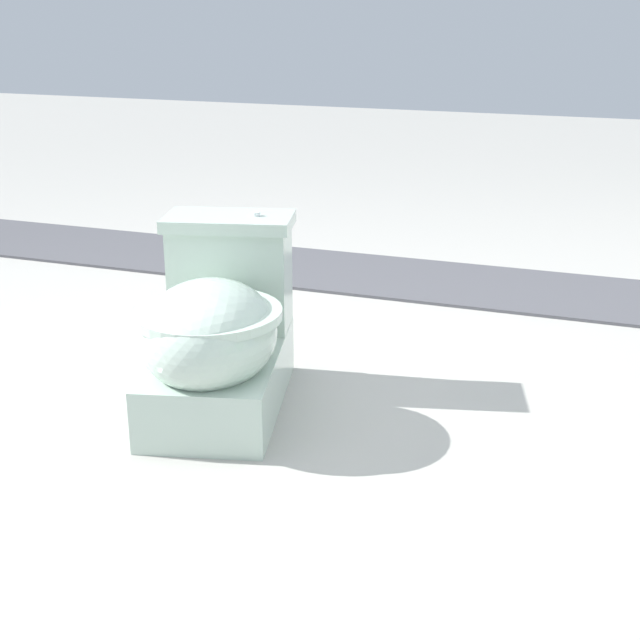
{
  "coord_description": "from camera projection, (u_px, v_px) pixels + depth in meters",
  "views": [
    {
      "loc": [
        2.06,
        1.22,
        1.09
      ],
      "look_at": [
        0.0,
        0.49,
        0.3
      ],
      "focal_mm": 50.0,
      "sensor_mm": 36.0,
      "label": 1
    }
  ],
  "objects": [
    {
      "name": "toilet",
      "position": [
        217.0,
        335.0,
        2.44
      ],
      "size": [
        0.7,
        0.51,
        0.52
      ],
      "rotation": [
        0.0,
        0.0,
        0.24
      ],
      "color": "#B2C6B7",
      "rests_on": "ground"
    },
    {
      "name": "ground_plane",
      "position": [
        162.0,
        397.0,
        2.58
      ],
      "size": [
        14.0,
        14.0,
        0.0
      ],
      "primitive_type": "plane",
      "color": "#A8A59E"
    },
    {
      "name": "gravel_strip",
      "position": [
        434.0,
        281.0,
        3.61
      ],
      "size": [
        0.56,
        8.0,
        0.01
      ],
      "primitive_type": "cube",
      "color": "#4C4C51",
      "rests_on": "ground"
    }
  ]
}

